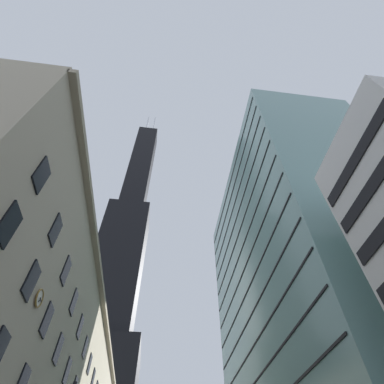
# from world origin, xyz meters

# --- Properties ---
(dark_skyscraper) EXTENTS (27.82, 27.82, 217.52)m
(dark_skyscraper) POSITION_xyz_m (-21.24, 93.54, 63.37)
(dark_skyscraper) COLOR black
(dark_skyscraper) RESTS_ON ground
(glass_office_midrise) EXTENTS (19.42, 43.23, 59.04)m
(glass_office_midrise) POSITION_xyz_m (20.66, 27.58, 29.52)
(glass_office_midrise) COLOR gray
(glass_office_midrise) RESTS_ON ground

